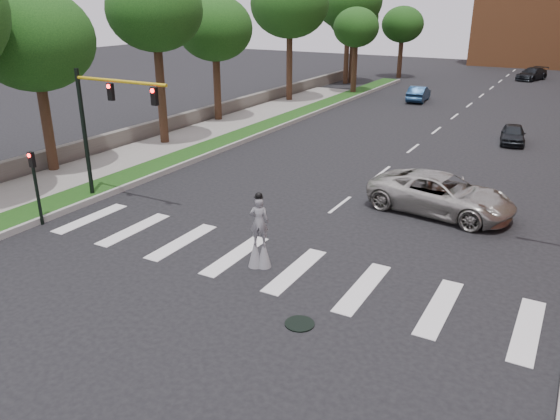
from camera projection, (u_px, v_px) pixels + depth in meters
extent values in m
plane|color=black|center=(250.00, 274.00, 19.33)|extent=(160.00, 160.00, 0.00)
cube|color=#163C11|center=(262.00, 128.00, 40.80)|extent=(2.00, 60.00, 0.25)
cube|color=gray|center=(274.00, 129.00, 40.32)|extent=(0.20, 60.00, 0.28)
cube|color=gray|center=(139.00, 154.00, 34.04)|extent=(4.00, 60.00, 0.18)
cube|color=#56514A|center=(217.00, 111.00, 44.78)|extent=(0.50, 56.00, 1.10)
cylinder|color=black|center=(300.00, 324.00, 16.33)|extent=(0.90, 0.90, 0.04)
cylinder|color=black|center=(85.00, 136.00, 25.66)|extent=(0.20, 0.20, 6.20)
cylinder|color=gold|center=(120.00, 81.00, 23.50)|extent=(5.20, 0.14, 0.14)
cube|color=black|center=(111.00, 92.00, 23.96)|extent=(0.28, 0.18, 0.75)
cylinder|color=#FF0C0C|center=(108.00, 86.00, 23.79)|extent=(0.18, 0.06, 0.18)
cube|color=black|center=(154.00, 96.00, 22.82)|extent=(0.28, 0.18, 0.75)
cylinder|color=#FF0C0C|center=(152.00, 91.00, 22.65)|extent=(0.18, 0.06, 0.18)
cylinder|color=black|center=(37.00, 192.00, 23.07)|extent=(0.14, 0.14, 3.00)
cube|color=black|center=(32.00, 160.00, 22.56)|extent=(0.25, 0.16, 0.65)
cylinder|color=#FF0C0C|center=(29.00, 156.00, 22.41)|extent=(0.16, 0.05, 0.16)
cylinder|color=#332014|center=(264.00, 256.00, 19.71)|extent=(0.07, 0.07, 0.86)
cylinder|color=#332014|center=(255.00, 255.00, 19.75)|extent=(0.07, 0.07, 0.86)
cone|color=slate|center=(264.00, 253.00, 19.68)|extent=(0.52, 0.52, 1.08)
cone|color=slate|center=(255.00, 253.00, 19.71)|extent=(0.52, 0.52, 1.08)
imported|color=slate|center=(259.00, 221.00, 19.25)|extent=(0.78, 0.65, 1.81)
sphere|color=black|center=(259.00, 196.00, 18.90)|extent=(0.26, 0.26, 0.26)
cylinder|color=black|center=(259.00, 197.00, 18.92)|extent=(0.34, 0.34, 0.02)
cube|color=yellow|center=(260.00, 207.00, 19.20)|extent=(0.22, 0.05, 0.10)
imported|color=#B1AFA7|center=(441.00, 194.00, 24.56)|extent=(6.80, 3.83, 1.79)
imported|color=black|center=(513.00, 134.00, 36.69)|extent=(2.01, 3.91, 1.27)
imported|color=#152C4A|center=(419.00, 94.00, 51.86)|extent=(1.91, 4.53, 1.46)
imported|color=black|center=(532.00, 74.00, 65.54)|extent=(3.60, 5.46, 1.47)
cylinder|color=#332014|center=(47.00, 123.00, 29.73)|extent=(0.56, 0.56, 5.60)
ellipsoid|color=#133710|center=(34.00, 40.00, 28.17)|extent=(6.19, 6.19, 5.26)
cylinder|color=#332014|center=(161.00, 92.00, 35.37)|extent=(0.56, 0.56, 7.02)
ellipsoid|color=#133710|center=(155.00, 10.00, 33.57)|extent=(5.96, 5.96, 5.07)
cylinder|color=#332014|center=(217.00, 85.00, 42.56)|extent=(0.56, 0.56, 5.64)
ellipsoid|color=#133710|center=(215.00, 28.00, 41.03)|extent=(5.70, 5.70, 4.85)
cylinder|color=#332014|center=(289.00, 64.00, 50.83)|extent=(0.56, 0.56, 6.96)
ellipsoid|color=#133710|center=(290.00, 4.00, 48.93)|extent=(7.10, 7.10, 6.03)
cylinder|color=#332014|center=(347.00, 51.00, 61.99)|extent=(0.56, 0.56, 7.14)
ellipsoid|color=#133710|center=(349.00, 0.00, 60.03)|extent=(7.43, 7.43, 6.32)
cylinder|color=#332014|center=(354.00, 67.00, 55.13)|extent=(0.56, 0.56, 5.41)
ellipsoid|color=#133710|center=(356.00, 27.00, 53.75)|extent=(4.52, 4.52, 3.84)
cylinder|color=#332014|center=(400.00, 57.00, 66.96)|extent=(0.56, 0.56, 5.04)
ellipsoid|color=#133710|center=(403.00, 24.00, 65.60)|extent=(5.01, 5.01, 4.26)
cylinder|color=#332014|center=(352.00, 57.00, 62.59)|extent=(0.56, 0.56, 5.86)
ellipsoid|color=#133710|center=(354.00, 17.00, 61.03)|extent=(5.59, 5.59, 4.75)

